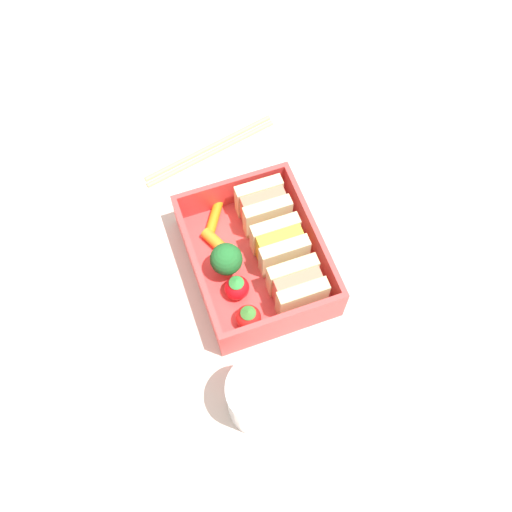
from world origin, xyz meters
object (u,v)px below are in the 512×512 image
object	(u,v)px
sandwich_center	(297,287)
folded_napkin	(95,313)
carrot_stick_far_left	(214,218)
carrot_stick_left	(218,244)
broccoli_floret	(226,260)
strawberry_left	(248,317)
chopstick_pair	(211,149)
drinking_glass	(259,397)
strawberry_far_left	(237,287)
sandwich_center_left	(279,245)
sandwich_left	(263,206)

from	to	relation	value
sandwich_center	folded_napkin	xyz separation A→B (cm)	(-5.87, -21.63, -3.37)
carrot_stick_far_left	carrot_stick_left	size ratio (longest dim) A/B	1.05
carrot_stick_far_left	broccoli_floret	distance (cm)	7.21
strawberry_left	chopstick_pair	xyz separation A→B (cm)	(-24.04, 3.27, -2.35)
drinking_glass	sandwich_center	bearing A→B (deg)	141.28
carrot_stick_far_left	drinking_glass	size ratio (longest dim) A/B	0.64
strawberry_left	folded_napkin	distance (cm)	17.36
broccoli_floret	strawberry_far_left	world-z (taller)	broccoli_floret
broccoli_floret	drinking_glass	size ratio (longest dim) A/B	0.65
sandwich_center_left	folded_napkin	xyz separation A→B (cm)	(-0.53, -21.63, -3.37)
strawberry_left	drinking_glass	bearing A→B (deg)	-12.20
sandwich_left	strawberry_far_left	world-z (taller)	sandwich_left
sandwich_center_left	carrot_stick_far_left	distance (cm)	8.97
carrot_stick_left	strawberry_far_left	xyz separation A→B (cm)	(6.10, 0.18, 0.82)
chopstick_pair	drinking_glass	bearing A→B (deg)	-8.92
carrot_stick_far_left	chopstick_pair	xyz separation A→B (cm)	(-10.70, 2.88, -1.42)
sandwich_left	broccoli_floret	xyz separation A→B (cm)	(5.33, -6.19, 0.57)
broccoli_floret	strawberry_left	world-z (taller)	broccoli_floret
sandwich_center_left	sandwich_center	xyz separation A→B (cm)	(5.34, 0.00, 0.00)
chopstick_pair	carrot_stick_left	bearing A→B (deg)	-13.77
drinking_glass	carrot_stick_left	bearing A→B (deg)	174.95
chopstick_pair	strawberry_left	bearing A→B (deg)	-7.74
sandwich_center_left	chopstick_pair	size ratio (longest dim) A/B	0.30
carrot_stick_left	carrot_stick_far_left	bearing A→B (deg)	170.15
carrot_stick_far_left	strawberry_left	world-z (taller)	strawberry_left
sandwich_center_left	carrot_stick_left	size ratio (longest dim) A/B	1.21
sandwich_center_left	strawberry_far_left	world-z (taller)	sandwich_center_left
strawberry_far_left	drinking_glass	bearing A→B (deg)	-8.39
sandwich_center	carrot_stick_left	distance (cm)	10.71
folded_napkin	broccoli_floret	bearing A→B (deg)	88.06
carrot_stick_far_left	folded_napkin	distance (cm)	17.30
strawberry_far_left	chopstick_pair	distance (cm)	20.77
strawberry_left	drinking_glass	world-z (taller)	drinking_glass
carrot_stick_far_left	broccoli_floret	world-z (taller)	broccoli_floret
sandwich_center	carrot_stick_far_left	world-z (taller)	sandwich_center
strawberry_far_left	chopstick_pair	size ratio (longest dim) A/B	0.18
sandwich_center_left	drinking_glass	world-z (taller)	drinking_glass
strawberry_left	chopstick_pair	bearing A→B (deg)	172.26
sandwich_center	sandwich_left	bearing A→B (deg)	180.00
sandwich_center_left	broccoli_floret	xyz separation A→B (cm)	(-0.01, -6.19, 0.57)
carrot_stick_far_left	strawberry_far_left	bearing A→B (deg)	-2.59
chopstick_pair	folded_napkin	size ratio (longest dim) A/B	1.30
strawberry_left	carrot_stick_far_left	bearing A→B (deg)	178.32
carrot_stick_far_left	folded_napkin	world-z (taller)	carrot_stick_far_left
broccoli_floret	strawberry_far_left	xyz separation A→B (cm)	(2.88, 0.18, -1.45)
chopstick_pair	sandwich_center_left	bearing A→B (deg)	8.78
sandwich_center_left	strawberry_left	world-z (taller)	sandwich_center_left
sandwich_left	sandwich_center_left	bearing A→B (deg)	0.00
sandwich_left	carrot_stick_far_left	distance (cm)	6.04
drinking_glass	carrot_stick_far_left	bearing A→B (deg)	174.16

